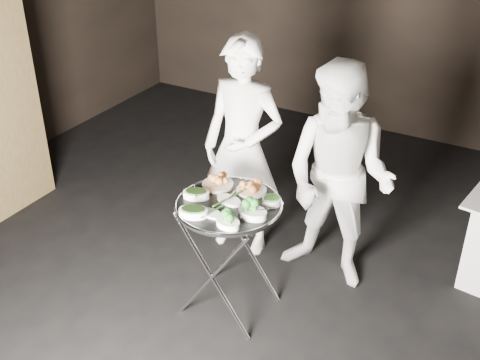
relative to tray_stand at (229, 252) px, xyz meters
The scene contains 15 objects.
floor 0.51m from the tray_stand, 125.40° to the right, with size 6.00×7.00×0.05m, color black.
tray_stand is the anchor object (origin of this frame).
serving_tray 0.37m from the tray_stand, 71.57° to the right, with size 0.69×0.69×0.04m.
potato_plate_a 0.48m from the tray_stand, 137.98° to the left, with size 0.21×0.21×0.08m.
potato_plate_b 0.46m from the tray_stand, 74.85° to the left, with size 0.20×0.20×0.07m.
greens_bowl 0.50m from the tray_stand, 28.56° to the left, with size 0.12×0.12×0.07m.
asparagus_plate_a 0.40m from the tray_stand, 112.15° to the left, with size 0.21×0.15×0.04m.
asparagus_plate_b 0.43m from the tray_stand, 98.46° to the right, with size 0.18×0.12×0.03m.
spinach_bowl_a 0.47m from the tray_stand, behind, with size 0.20×0.17×0.07m.
spinach_bowl_b 0.49m from the tray_stand, 117.09° to the right, with size 0.21×0.18×0.07m.
broccoli_bowl_a 0.47m from the tray_stand, 15.58° to the right, with size 0.19×0.15×0.08m.
broccoli_bowl_b 0.48m from the tray_stand, 60.24° to the right, with size 0.18×0.15×0.07m.
serving_utensils 0.43m from the tray_stand, 76.29° to the left, with size 0.57×0.40×0.01m.
waiter_left 0.86m from the tray_stand, 112.32° to the left, with size 0.63×0.41×1.72m, color white.
waiter_right 0.91m from the tray_stand, 53.98° to the left, with size 0.81×0.63×1.67m, color white.
Camera 1 is at (1.74, -2.69, 2.88)m, focal length 45.00 mm.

